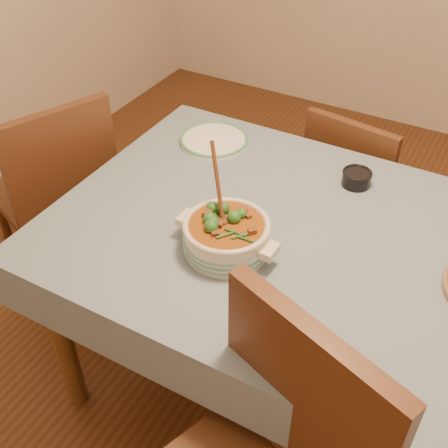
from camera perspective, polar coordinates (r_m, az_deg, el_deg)
name	(u,v)px	position (r m, az deg, el deg)	size (l,w,h in m)	color
floor	(301,392)	(2.26, 7.86, -16.59)	(4.50, 4.50, 0.00)	#4A2715
dining_table	(320,267)	(1.75, 9.76, -4.31)	(1.68, 1.08, 0.76)	brown
stew_casserole	(226,234)	(1.60, 0.25, -0.99)	(0.32, 0.25, 0.30)	beige
white_plate	(214,140)	(2.12, -1.02, 8.52)	(0.27, 0.27, 0.02)	white
condiment_bowl	(357,177)	(1.94, 13.33, 4.64)	(0.11, 0.11, 0.05)	black
chair_far	(352,188)	(2.45, 12.90, 3.61)	(0.44, 0.44, 0.82)	#522E19
chair_left	(58,190)	(2.37, -16.47, 3.35)	(0.56, 0.56, 0.93)	#522E19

